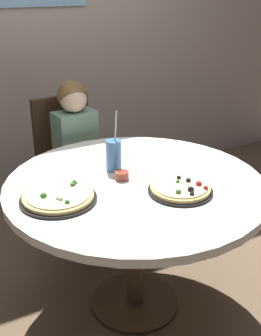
% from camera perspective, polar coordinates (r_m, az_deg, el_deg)
% --- Properties ---
extents(ground_plane, '(8.00, 8.00, 0.00)m').
position_cam_1_polar(ground_plane, '(2.48, 0.57, -17.58)').
color(ground_plane, brown).
extents(wall_with_window, '(5.20, 0.14, 2.90)m').
position_cam_1_polar(wall_with_window, '(3.41, -13.66, 20.10)').
color(wall_with_window, '#A8998E').
rests_on(wall_with_window, ground_plane).
extents(dining_table, '(1.27, 1.27, 0.75)m').
position_cam_1_polar(dining_table, '(2.10, 0.64, -4.03)').
color(dining_table, silver).
rests_on(dining_table, ground_plane).
extents(chair_wooden, '(0.45, 0.45, 0.95)m').
position_cam_1_polar(chair_wooden, '(2.91, -8.19, 1.18)').
color(chair_wooden, '#382619').
rests_on(chair_wooden, ground_plane).
extents(diner_child, '(0.29, 0.42, 1.08)m').
position_cam_1_polar(diner_child, '(2.78, -6.44, -0.90)').
color(diner_child, '#3F4766').
rests_on(diner_child, ground_plane).
extents(pizza_veggie, '(0.30, 0.30, 0.05)m').
position_cam_1_polar(pizza_veggie, '(1.96, 6.75, -2.80)').
color(pizza_veggie, black).
rests_on(pizza_veggie, dining_table).
extents(pizza_cheese, '(0.34, 0.34, 0.05)m').
position_cam_1_polar(pizza_cheese, '(1.90, -9.65, -3.88)').
color(pizza_cheese, black).
rests_on(pizza_cheese, dining_table).
extents(soda_cup, '(0.08, 0.08, 0.31)m').
position_cam_1_polar(soda_cup, '(2.15, -2.28, 1.73)').
color(soda_cup, '#3F72B2').
rests_on(soda_cup, dining_table).
extents(sauce_bowl, '(0.07, 0.07, 0.04)m').
position_cam_1_polar(sauce_bowl, '(2.07, -1.18, -1.00)').
color(sauce_bowl, brown).
rests_on(sauce_bowl, dining_table).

